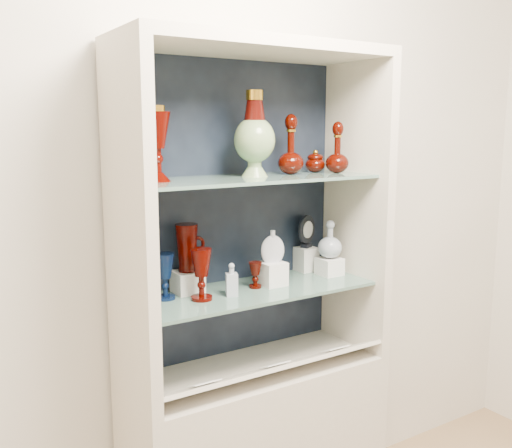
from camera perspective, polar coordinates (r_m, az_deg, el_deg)
wall_back at (r=2.25m, az=-2.99°, el=3.31°), size 3.50×0.02×2.80m
cabinet_back_panel at (r=2.23m, az=-2.60°, el=1.32°), size 0.98×0.02×1.15m
cabinet_side_left at (r=1.86m, az=-12.60°, el=-0.56°), size 0.04×0.40×1.15m
cabinet_side_right at (r=2.36m, az=9.92°, el=1.64°), size 0.04×0.40×1.15m
cabinet_top_cap at (r=2.06m, az=0.00°, el=17.23°), size 1.00×0.40×0.04m
shelf_lower at (r=2.15m, az=-0.29°, el=-6.67°), size 0.92×0.34×0.01m
shelf_upper at (r=2.07m, az=-0.30°, el=4.56°), size 0.92×0.34×0.01m
label_ledge at (r=2.14m, az=1.62°, el=-14.31°), size 0.92×0.17×0.09m
label_card_0 at (r=2.30m, az=7.88°, el=-12.26°), size 0.10×0.06×0.03m
label_card_1 at (r=2.14m, az=1.89°, el=-13.87°), size 0.10×0.06×0.03m
label_card_2 at (r=2.00m, az=-5.16°, el=-15.57°), size 0.10×0.06×0.03m
pedestal_lamp_left at (r=1.83m, az=-11.49°, el=7.49°), size 0.09×0.09×0.23m
pedestal_lamp_right at (r=1.92m, az=-9.90°, el=7.90°), size 0.12×0.12×0.25m
enamel_urn at (r=2.08m, az=-0.15°, el=9.00°), size 0.16×0.16×0.31m
ruby_decanter_a at (r=2.19m, az=3.51°, el=8.32°), size 0.11×0.11×0.26m
ruby_decanter_b at (r=2.27m, az=8.15°, el=7.74°), size 0.11×0.11×0.21m
lidded_bowl at (r=2.30m, az=5.94°, el=6.31°), size 0.10×0.10×0.09m
cobalt_goblet at (r=2.03m, az=-9.09°, el=-5.20°), size 0.08×0.08×0.16m
ruby_goblet_tall at (r=2.00m, az=-5.49°, el=-5.04°), size 0.08×0.08×0.18m
ruby_goblet_small at (r=2.15m, az=-0.07°, el=-5.12°), size 0.05×0.05×0.10m
riser_ruby_pitcher at (r=2.11m, az=-6.86°, el=-5.76°), size 0.10×0.10×0.08m
ruby_pitcher at (r=2.08m, az=-6.93°, el=-2.38°), size 0.13×0.09×0.17m
clear_square_bottle at (r=2.05m, az=-2.46°, el=-5.55°), size 0.05×0.05×0.12m
riser_flat_flask at (r=2.19m, az=1.66°, el=-4.98°), size 0.09×0.09×0.09m
flat_flask at (r=2.16m, az=1.68°, el=-2.19°), size 0.10×0.07×0.13m
riser_clear_round_decanter at (r=2.36m, az=7.35°, el=-4.22°), size 0.09×0.09×0.07m
clear_round_decanter at (r=2.34m, az=7.41°, el=-1.63°), size 0.12×0.12×0.15m
riser_cameo_medallion at (r=2.41m, az=5.03°, el=-3.50°), size 0.08×0.08×0.10m
cameo_medallion at (r=2.39m, az=5.07°, el=-0.70°), size 0.13×0.09×0.14m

